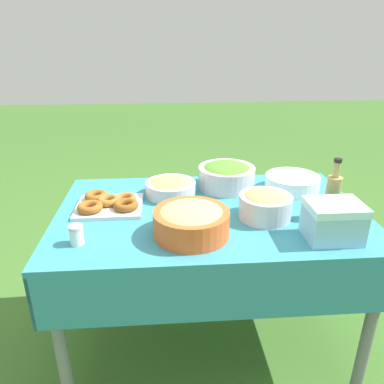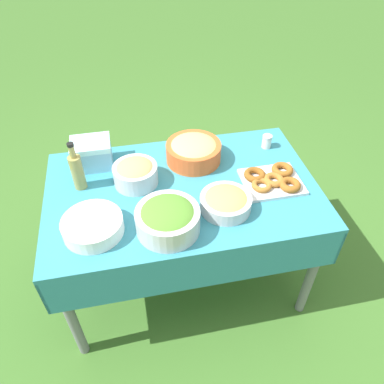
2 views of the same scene
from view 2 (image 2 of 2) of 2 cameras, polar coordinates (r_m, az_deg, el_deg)
The scene contains 11 objects.
ground_plane at distance 2.40m, azimuth -1.15°, elevation -12.48°, with size 14.00×14.00×0.00m, color #3D6B28.
picnic_table at distance 1.92m, azimuth -1.40°, elevation -1.60°, with size 1.34×0.84×0.73m.
salad_bowl at distance 1.61m, azimuth -3.72°, elevation -4.02°, with size 0.28×0.28×0.13m.
pasta_bowl at distance 1.99m, azimuth 0.23°, elevation 6.36°, with size 0.29×0.29×0.12m.
donut_platter at distance 1.91m, azimuth 12.17°, elevation 1.87°, with size 0.30×0.27×0.05m.
plate_stack at distance 1.67m, azimuth -14.88°, elevation -5.03°, with size 0.26×0.26×0.07m.
olive_oil_bottle at distance 1.87m, azimuth -17.10°, elevation 3.13°, with size 0.06×0.06×0.26m.
bread_bowl at distance 1.86m, azimuth -8.63°, elevation 2.92°, with size 0.22×0.22×0.12m.
fruit_bowl at distance 1.72m, azimuth 5.15°, elevation -1.46°, with size 0.24×0.24×0.08m.
cooler_box at distance 2.02m, azimuth -15.00°, elevation 5.71°, with size 0.20×0.16×0.15m.
salt_shaker at distance 2.14m, azimuth 11.32°, elevation 7.58°, with size 0.05×0.05×0.07m.
Camera 2 is at (-0.23, -1.36, 1.96)m, focal length 35.00 mm.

